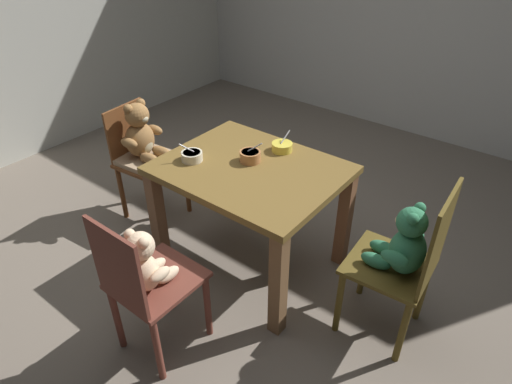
# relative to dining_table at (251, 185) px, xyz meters

# --- Properties ---
(ground_plane) EXTENTS (5.20, 5.20, 0.04)m
(ground_plane) POSITION_rel_dining_table_xyz_m (0.00, 0.00, -0.61)
(ground_plane) COLOR #73675A
(dining_table) EXTENTS (1.03, 0.82, 0.72)m
(dining_table) POSITION_rel_dining_table_xyz_m (0.00, 0.00, 0.00)
(dining_table) COLOR brown
(dining_table) RESTS_ON ground_plane
(teddy_chair_near_front) EXTENTS (0.37, 0.41, 0.88)m
(teddy_chair_near_front) POSITION_rel_dining_table_xyz_m (0.03, -0.84, -0.06)
(teddy_chair_near_front) COLOR brown
(teddy_chair_near_front) RESTS_ON ground_plane
(teddy_chair_near_right) EXTENTS (0.43, 0.42, 0.95)m
(teddy_chair_near_right) POSITION_rel_dining_table_xyz_m (0.94, 0.02, -0.03)
(teddy_chair_near_right) COLOR brown
(teddy_chair_near_right) RESTS_ON ground_plane
(teddy_chair_near_left) EXTENTS (0.45, 0.41, 0.89)m
(teddy_chair_near_left) POSITION_rel_dining_table_xyz_m (-0.93, -0.03, -0.02)
(teddy_chair_near_left) COLOR brown
(teddy_chair_near_left) RESTS_ON ground_plane
(porridge_bowl_terracotta_center) EXTENTS (0.13, 0.13, 0.13)m
(porridge_bowl_terracotta_center) POSITION_rel_dining_table_xyz_m (-0.04, 0.05, 0.16)
(porridge_bowl_terracotta_center) COLOR #BA7645
(porridge_bowl_terracotta_center) RESTS_ON dining_table
(porridge_bowl_cream_near_left) EXTENTS (0.13, 0.13, 0.12)m
(porridge_bowl_cream_near_left) POSITION_rel_dining_table_xyz_m (-0.32, -0.15, 0.16)
(porridge_bowl_cream_near_left) COLOR beige
(porridge_bowl_cream_near_left) RESTS_ON dining_table
(porridge_bowl_yellow_far_center) EXTENTS (0.13, 0.14, 0.12)m
(porridge_bowl_yellow_far_center) POSITION_rel_dining_table_xyz_m (0.03, 0.27, 0.16)
(porridge_bowl_yellow_far_center) COLOR yellow
(porridge_bowl_yellow_far_center) RESTS_ON dining_table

